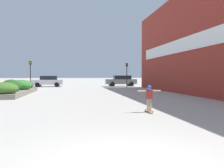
# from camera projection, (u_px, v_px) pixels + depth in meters

# --- Properties ---
(building_wall_right) EXTENTS (0.67, 30.42, 9.22)m
(building_wall_right) POSITION_uv_depth(u_px,v_px,m) (209.00, 35.00, 15.86)
(building_wall_right) COLOR maroon
(building_wall_right) RESTS_ON ground_plane
(planter_box) EXTENTS (2.16, 9.00, 1.32)m
(planter_box) POSITION_uv_depth(u_px,v_px,m) (16.00, 88.00, 18.80)
(planter_box) COLOR slate
(planter_box) RESTS_ON ground_plane
(skateboard) EXTENTS (0.21, 0.77, 0.09)m
(skateboard) POSITION_uv_depth(u_px,v_px,m) (149.00, 111.00, 9.68)
(skateboard) COLOR olive
(skateboard) RESTS_ON ground_plane
(skateboarder) EXTENTS (1.04, 0.19, 1.12)m
(skateboarder) POSITION_uv_depth(u_px,v_px,m) (149.00, 95.00, 9.65)
(skateboarder) COLOR tan
(skateboarder) RESTS_ON skateboard
(car_leftmost) EXTENTS (4.68, 1.85, 1.66)m
(car_leftmost) POSITION_uv_depth(u_px,v_px,m) (121.00, 81.00, 33.60)
(car_leftmost) COLOR slate
(car_leftmost) RESTS_ON ground_plane
(car_center_right) EXTENTS (3.84, 1.94, 1.47)m
(car_center_right) POSITION_uv_depth(u_px,v_px,m) (182.00, 80.00, 39.61)
(car_center_right) COLOR silver
(car_center_right) RESTS_ON ground_plane
(car_rightmost) EXTENTS (4.29, 2.07, 1.60)m
(car_rightmost) POSITION_uv_depth(u_px,v_px,m) (48.00, 81.00, 31.94)
(car_rightmost) COLOR #BCBCC1
(car_rightmost) RESTS_ON ground_plane
(traffic_light_left) EXTENTS (0.28, 0.30, 3.51)m
(traffic_light_left) POSITION_uv_depth(u_px,v_px,m) (30.00, 70.00, 28.18)
(traffic_light_left) COLOR black
(traffic_light_left) RESTS_ON ground_plane
(traffic_light_right) EXTENTS (0.28, 0.30, 3.37)m
(traffic_light_right) POSITION_uv_depth(u_px,v_px,m) (127.00, 71.00, 30.35)
(traffic_light_right) COLOR black
(traffic_light_right) RESTS_ON ground_plane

